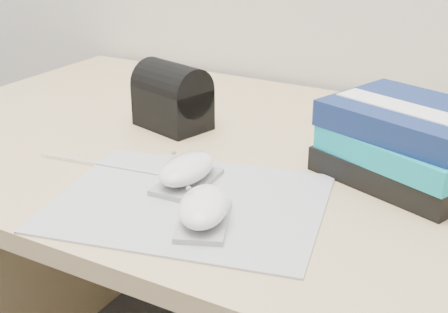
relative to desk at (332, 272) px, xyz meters
The scene contains 7 objects.
desk is the anchor object (origin of this frame).
mousepad 0.39m from the desk, 113.53° to the right, with size 0.37×0.29×0.00m, color gray.
mouse_rear 0.38m from the desk, 123.38° to the right, with size 0.07×0.12×0.05m.
mouse_front 0.42m from the desk, 102.42° to the right, with size 0.10×0.13×0.05m.
usb_cable 0.46m from the desk, 141.68° to the right, with size 0.00×0.00×0.24m, color silver.
book_stack 0.32m from the desk, 20.04° to the right, with size 0.29×0.26×0.12m.
pouch 0.43m from the desk, behind, with size 0.15×0.12×0.12m.
Camera 1 is at (0.30, 0.71, 1.13)m, focal length 50.00 mm.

